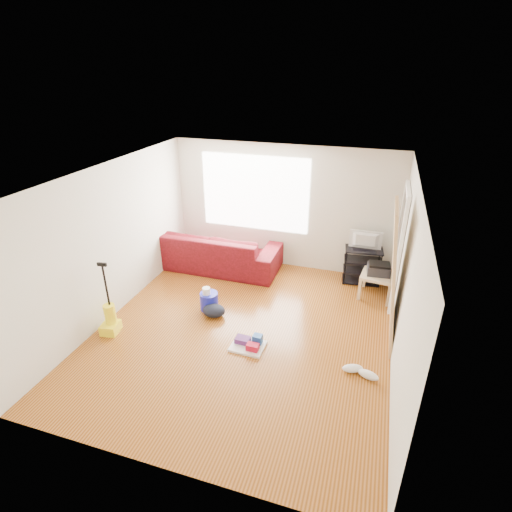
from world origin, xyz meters
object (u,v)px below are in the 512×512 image
(sofa, at_px, (216,267))
(bucket, at_px, (210,309))
(tv_stand, at_px, (362,265))
(cleaning_tray, at_px, (249,344))
(side_table, at_px, (378,277))
(backpack, at_px, (214,316))
(vacuum, at_px, (110,320))

(sofa, bearing_deg, bucket, 108.58)
(tv_stand, height_order, bucket, tv_stand)
(tv_stand, bearing_deg, sofa, 178.81)
(sofa, height_order, cleaning_tray, sofa)
(sofa, distance_m, side_table, 3.26)
(backpack, bearing_deg, sofa, 107.43)
(bucket, relative_size, vacuum, 0.26)
(sofa, height_order, bucket, sofa)
(sofa, height_order, backpack, sofa)
(backpack, bearing_deg, cleaning_tray, -40.11)
(tv_stand, relative_size, backpack, 1.92)
(bucket, distance_m, vacuum, 1.63)
(tv_stand, distance_m, cleaning_tray, 2.94)
(tv_stand, bearing_deg, bucket, -150.23)
(bucket, relative_size, cleaning_tray, 0.61)
(side_table, relative_size, vacuum, 0.52)
(cleaning_tray, bearing_deg, vacuum, -172.63)
(side_table, bearing_deg, vacuum, -149.00)
(side_table, distance_m, backpack, 2.99)
(side_table, relative_size, bucket, 1.98)
(backpack, bearing_deg, bucket, 128.23)
(sofa, height_order, side_table, side_table)
(vacuum, bearing_deg, cleaning_tray, -1.91)
(bucket, relative_size, backpack, 0.82)
(sofa, bearing_deg, vacuum, 74.35)
(tv_stand, distance_m, bucket, 3.03)
(vacuum, bearing_deg, tv_stand, 28.56)
(side_table, height_order, vacuum, vacuum)
(tv_stand, height_order, backpack, tv_stand)
(backpack, bearing_deg, side_table, 25.96)
(side_table, bearing_deg, cleaning_tray, -129.82)
(cleaning_tray, bearing_deg, side_table, 50.18)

